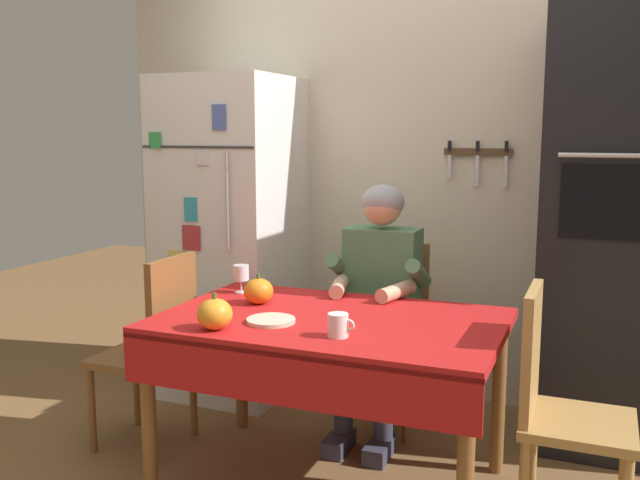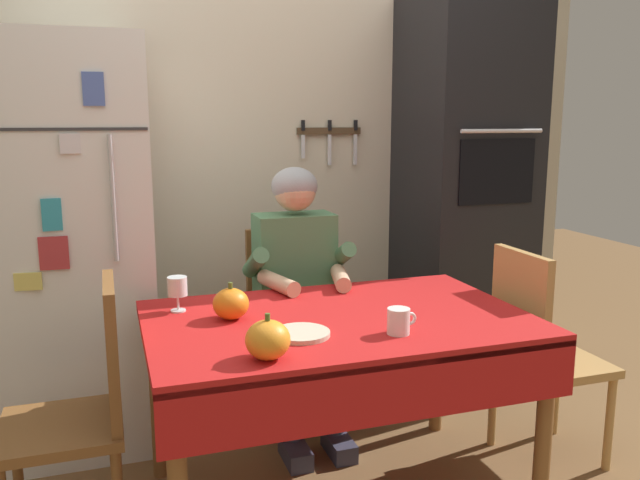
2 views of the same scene
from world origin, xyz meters
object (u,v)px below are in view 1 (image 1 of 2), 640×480
object	(u,v)px
dining_table	(329,338)
chair_behind_person	(389,324)
refrigerator	(231,237)
pumpkin_large	(259,291)
wine_glass	(241,274)
chair_left_side	(155,343)
seated_person	(378,289)
coffee_mug	(338,325)
serving_tray	(271,320)
pumpkin_medium	(215,314)
chair_right_side	(557,401)
wall_oven	(610,228)

from	to	relation	value
dining_table	chair_behind_person	xyz separation A→B (m)	(0.02, 0.79, -0.14)
refrigerator	pumpkin_large	size ratio (longest dim) A/B	13.15
dining_table	chair_behind_person	bearing A→B (deg)	88.46
refrigerator	chair_behind_person	xyz separation A→B (m)	(0.97, -0.09, -0.39)
refrigerator	dining_table	xyz separation A→B (m)	(0.95, -0.88, -0.24)
dining_table	chair_behind_person	world-z (taller)	chair_behind_person
wine_glass	chair_left_side	bearing A→B (deg)	-148.25
seated_person	wine_glass	world-z (taller)	seated_person
chair_behind_person	seated_person	bearing A→B (deg)	-90.00
dining_table	coffee_mug	world-z (taller)	coffee_mug
serving_tray	chair_left_side	bearing A→B (deg)	164.10
serving_tray	pumpkin_medium	bearing A→B (deg)	-132.26
chair_left_side	pumpkin_medium	distance (m)	0.73
refrigerator	dining_table	bearing A→B (deg)	-42.91
chair_behind_person	wine_glass	world-z (taller)	chair_behind_person
seated_person	chair_right_side	xyz separation A→B (m)	(0.88, -0.57, -0.23)
dining_table	wine_glass	world-z (taller)	wine_glass
chair_behind_person	pumpkin_large	size ratio (longest dim) A/B	6.79
wine_glass	serving_tray	distance (m)	0.56
chair_left_side	serving_tray	xyz separation A→B (m)	(0.71, -0.20, 0.24)
chair_behind_person	wall_oven	bearing A→B (deg)	7.21
dining_table	serving_tray	xyz separation A→B (m)	(-0.19, -0.14, 0.09)
chair_behind_person	seated_person	world-z (taller)	seated_person
seated_person	pumpkin_medium	bearing A→B (deg)	-111.98
coffee_mug	pumpkin_medium	world-z (taller)	pumpkin_medium
chair_left_side	wine_glass	world-z (taller)	chair_left_side
seated_person	dining_table	bearing A→B (deg)	-92.02
wall_oven	pumpkin_large	world-z (taller)	wall_oven
wall_oven	seated_person	bearing A→B (deg)	-162.77
chair_right_side	pumpkin_medium	distance (m)	1.33
coffee_mug	serving_tray	distance (m)	0.34
dining_table	chair_right_side	xyz separation A→B (m)	(0.90, 0.03, -0.14)
refrigerator	seated_person	size ratio (longest dim) A/B	1.45
seated_person	chair_right_side	bearing A→B (deg)	-33.16
wine_glass	pumpkin_large	xyz separation A→B (m)	(0.17, -0.16, -0.04)
wine_glass	coffee_mug	bearing A→B (deg)	-36.20
seated_person	chair_left_side	bearing A→B (deg)	-149.40
wall_oven	wine_glass	world-z (taller)	wall_oven
serving_tray	chair_behind_person	bearing A→B (deg)	77.08
dining_table	serving_tray	distance (m)	0.26
refrigerator	seated_person	bearing A→B (deg)	-16.04
chair_behind_person	chair_left_side	distance (m)	1.18
refrigerator	pumpkin_large	bearing A→B (deg)	-53.48
dining_table	wall_oven	bearing A→B (deg)	41.31
chair_right_side	wine_glass	size ratio (longest dim) A/B	6.92
wine_glass	dining_table	bearing A→B (deg)	-26.19
chair_right_side	chair_left_side	distance (m)	1.80
wall_oven	seated_person	xyz separation A→B (m)	(-1.03, -0.32, -0.31)
seated_person	serving_tray	bearing A→B (deg)	-106.03
coffee_mug	chair_left_side	bearing A→B (deg)	164.48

